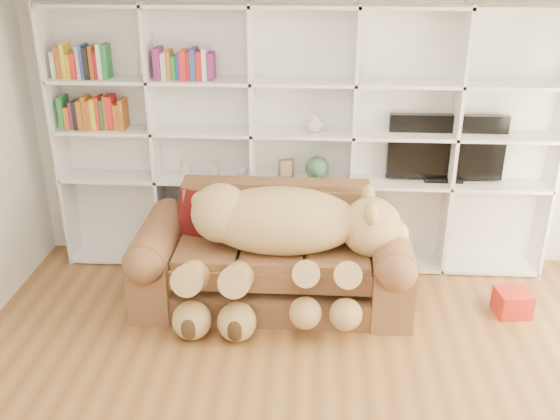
# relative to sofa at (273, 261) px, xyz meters

# --- Properties ---
(wall_back) EXTENTS (5.00, 0.02, 2.70)m
(wall_back) POSITION_rel_sofa_xyz_m (0.22, 0.84, 0.99)
(wall_back) COLOR white
(wall_back) RESTS_ON floor
(bookshelf) EXTENTS (4.43, 0.35, 2.40)m
(bookshelf) POSITION_rel_sofa_xyz_m (-0.02, 0.70, 0.95)
(bookshelf) COLOR white
(bookshelf) RESTS_ON floor
(sofa) EXTENTS (2.27, 0.98, 0.96)m
(sofa) POSITION_rel_sofa_xyz_m (0.00, 0.00, 0.00)
(sofa) COLOR brown
(sofa) RESTS_ON floor
(teddy_bear) EXTENTS (1.86, 0.98, 1.08)m
(teddy_bear) POSITION_rel_sofa_xyz_m (0.08, -0.19, 0.32)
(teddy_bear) COLOR tan
(teddy_bear) RESTS_ON sofa
(throw_pillow) EXTENTS (0.47, 0.35, 0.44)m
(throw_pillow) POSITION_rel_sofa_xyz_m (-0.60, 0.16, 0.34)
(throw_pillow) COLOR #58110F
(throw_pillow) RESTS_ON sofa
(gift_box) EXTENTS (0.30, 0.28, 0.21)m
(gift_box) POSITION_rel_sofa_xyz_m (2.00, -0.13, -0.25)
(gift_box) COLOR #B22417
(gift_box) RESTS_ON floor
(tv) EXTENTS (1.03, 0.18, 0.61)m
(tv) POSITION_rel_sofa_xyz_m (1.49, 0.69, 0.80)
(tv) COLOR black
(tv) RESTS_ON bookshelf
(picture_frame) EXTENTS (0.14, 0.07, 0.18)m
(picture_frame) POSITION_rel_sofa_xyz_m (0.07, 0.64, 0.60)
(picture_frame) COLOR #55341D
(picture_frame) RESTS_ON bookshelf
(green_vase) EXTENTS (0.21, 0.21, 0.21)m
(green_vase) POSITION_rel_sofa_xyz_m (0.35, 0.64, 0.61)
(green_vase) COLOR #326144
(green_vase) RESTS_ON bookshelf
(figurine_tall) EXTENTS (0.10, 0.10, 0.15)m
(figurine_tall) POSITION_rel_sofa_xyz_m (-0.85, 0.64, 0.58)
(figurine_tall) COLOR beige
(figurine_tall) RESTS_ON bookshelf
(figurine_short) EXTENTS (0.10, 0.10, 0.14)m
(figurine_short) POSITION_rel_sofa_xyz_m (-0.58, 0.64, 0.57)
(figurine_short) COLOR beige
(figurine_short) RESTS_ON bookshelf
(snow_globe) EXTENTS (0.10, 0.10, 0.10)m
(snow_globe) POSITION_rel_sofa_xyz_m (-0.33, 0.64, 0.56)
(snow_globe) COLOR silver
(snow_globe) RESTS_ON bookshelf
(shelf_vase) EXTENTS (0.21, 0.21, 0.18)m
(shelf_vase) POSITION_rel_sofa_xyz_m (0.32, 0.64, 1.04)
(shelf_vase) COLOR beige
(shelf_vase) RESTS_ON bookshelf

